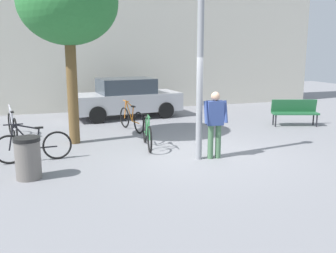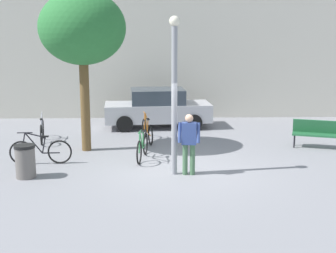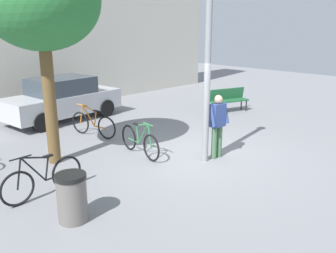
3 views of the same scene
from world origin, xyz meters
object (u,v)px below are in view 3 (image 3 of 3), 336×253
at_px(lamppost, 207,68).
at_px(bicycle_black, 43,179).
at_px(person_by_lamppost, 218,122).
at_px(bicycle_orange, 93,124).
at_px(parked_car_silver, 62,99).
at_px(park_bench, 228,98).
at_px(plaza_tree, 41,1).
at_px(bicycle_green, 140,141).
at_px(trash_bin, 72,198).

height_order(lamppost, bicycle_black, lamppost).
bearing_deg(bicycle_black, person_by_lamppost, -14.83).
height_order(bicycle_orange, parked_car_silver, parked_car_silver).
height_order(park_bench, bicycle_black, bicycle_black).
height_order(lamppost, park_bench, lamppost).
distance_m(park_bench, bicycle_orange, 5.78).
bearing_deg(bicycle_orange, plaza_tree, -149.03).
distance_m(lamppost, park_bench, 5.92).
height_order(bicycle_green, trash_bin, bicycle_green).
relative_size(lamppost, bicycle_black, 2.34).
bearing_deg(park_bench, bicycle_orange, 169.74).
relative_size(lamppost, park_bench, 2.54).
bearing_deg(bicycle_green, person_by_lamppost, -50.25).
distance_m(park_bench, parked_car_silver, 6.37).
xyz_separation_m(lamppost, bicycle_orange, (-0.80, 3.84, -1.99)).
bearing_deg(person_by_lamppost, park_bench, 32.63).
xyz_separation_m(plaza_tree, bicycle_orange, (1.97, 1.18, -3.51)).
distance_m(lamppost, bicycle_orange, 4.39).
xyz_separation_m(bicycle_orange, parked_car_silver, (0.38, 2.48, 0.39)).
bearing_deg(parked_car_silver, person_by_lamppost, -82.74).
bearing_deg(trash_bin, person_by_lamppost, 1.88).
xyz_separation_m(park_bench, plaza_tree, (-7.65, -0.15, 3.35)).
height_order(plaza_tree, bicycle_green, plaza_tree).
relative_size(bicycle_green, parked_car_silver, 0.42).
relative_size(bicycle_green, trash_bin, 2.01).
height_order(lamppost, plaza_tree, plaza_tree).
bearing_deg(person_by_lamppost, bicycle_green, 129.75).
bearing_deg(bicycle_green, park_bench, 12.74).
bearing_deg(trash_bin, lamppost, 3.04).
relative_size(plaza_tree, parked_car_silver, 1.18).
xyz_separation_m(lamppost, plaza_tree, (-2.77, 2.66, 1.52)).
bearing_deg(bicycle_green, trash_bin, -150.86).
distance_m(bicycle_green, trash_bin, 3.51).
xyz_separation_m(plaza_tree, bicycle_black, (-1.11, -1.59, -3.51)).
xyz_separation_m(person_by_lamppost, trash_bin, (-4.37, -0.14, -0.51)).
relative_size(person_by_lamppost, parked_car_silver, 0.39).
distance_m(bicycle_orange, trash_bin, 5.14).
distance_m(person_by_lamppost, bicycle_black, 4.46).
bearing_deg(park_bench, parked_car_silver, 146.48).
distance_m(park_bench, plaza_tree, 8.35).
distance_m(park_bench, bicycle_green, 5.94).
xyz_separation_m(person_by_lamppost, bicycle_black, (-4.28, 1.13, -0.58)).
height_order(lamppost, trash_bin, lamppost).
relative_size(bicycle_black, parked_car_silver, 0.42).
bearing_deg(lamppost, trash_bin, -176.96).
relative_size(park_bench, bicycle_green, 0.93).
relative_size(person_by_lamppost, bicycle_green, 0.93).
relative_size(lamppost, trash_bin, 4.73).
distance_m(bicycle_orange, bicycle_green, 2.34).
relative_size(person_by_lamppost, plaza_tree, 0.33).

